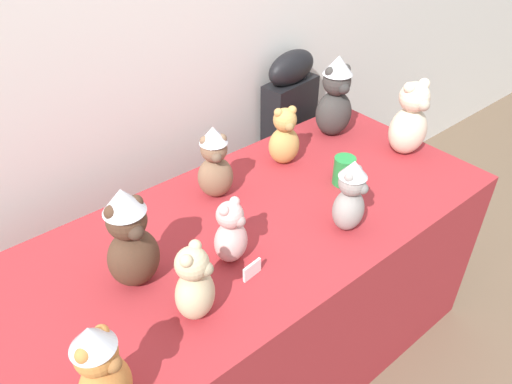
{
  "coord_description": "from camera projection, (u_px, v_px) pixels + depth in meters",
  "views": [
    {
      "loc": [
        -0.83,
        -0.74,
        1.84
      ],
      "look_at": [
        0.0,
        0.25,
        0.89
      ],
      "focal_mm": 34.57,
      "sensor_mm": 36.0,
      "label": 1
    }
  ],
  "objects": [
    {
      "name": "wall_back",
      "position": [
        140.0,
        16.0,
        1.76
      ],
      "size": [
        7.0,
        0.08,
        2.6
      ],
      "primitive_type": "cube",
      "color": "silver",
      "rests_on": "ground_plane"
    },
    {
      "name": "display_table",
      "position": [
        256.0,
        297.0,
        1.9
      ],
      "size": [
        1.76,
        0.8,
        0.77
      ],
      "primitive_type": "cube",
      "color": "maroon",
      "rests_on": "ground_plane"
    },
    {
      "name": "instrument_case",
      "position": [
        288.0,
        152.0,
        2.48
      ],
      "size": [
        0.29,
        0.15,
        1.05
      ],
      "rotation": [
        0.0,
        0.0,
        0.12
      ],
      "color": "black",
      "rests_on": "ground_plane"
    },
    {
      "name": "teddy_bear_blush",
      "position": [
        231.0,
        233.0,
        1.47
      ],
      "size": [
        0.14,
        0.12,
        0.22
      ],
      "rotation": [
        0.0,
        0.0,
        0.29
      ],
      "color": "beige",
      "rests_on": "display_table"
    },
    {
      "name": "teddy_bear_ginger",
      "position": [
        101.0,
        371.0,
        1.05
      ],
      "size": [
        0.16,
        0.16,
        0.28
      ],
      "rotation": [
        0.0,
        0.0,
        0.5
      ],
      "color": "#D17F3D",
      "rests_on": "display_table"
    },
    {
      "name": "teddy_bear_sand",
      "position": [
        194.0,
        284.0,
        1.29
      ],
      "size": [
        0.16,
        0.15,
        0.24
      ],
      "rotation": [
        0.0,
        0.0,
        0.58
      ],
      "color": "#CCB78E",
      "rests_on": "display_table"
    },
    {
      "name": "teddy_bear_ash",
      "position": [
        350.0,
        196.0,
        1.57
      ],
      "size": [
        0.14,
        0.13,
        0.26
      ],
      "rotation": [
        0.0,
        0.0,
        0.26
      ],
      "color": "gray",
      "rests_on": "display_table"
    },
    {
      "name": "teddy_bear_cocoa",
      "position": [
        130.0,
        239.0,
        1.36
      ],
      "size": [
        0.15,
        0.13,
        0.33
      ],
      "rotation": [
        0.0,
        0.0,
        -0.01
      ],
      "color": "#4C3323",
      "rests_on": "display_table"
    },
    {
      "name": "teddy_bear_honey",
      "position": [
        284.0,
        138.0,
        1.9
      ],
      "size": [
        0.15,
        0.14,
        0.24
      ],
      "rotation": [
        0.0,
        0.0,
        -0.32
      ],
      "color": "tan",
      "rests_on": "display_table"
    },
    {
      "name": "teddy_bear_mocha",
      "position": [
        215.0,
        163.0,
        1.71
      ],
      "size": [
        0.16,
        0.15,
        0.28
      ],
      "rotation": [
        0.0,
        0.0,
        -0.43
      ],
      "color": "#7F6047",
      "rests_on": "display_table"
    },
    {
      "name": "teddy_bear_charcoal",
      "position": [
        335.0,
        98.0,
        2.05
      ],
      "size": [
        0.19,
        0.17,
        0.35
      ],
      "rotation": [
        0.0,
        0.0,
        -0.23
      ],
      "color": "#383533",
      "rests_on": "display_table"
    },
    {
      "name": "teddy_bear_cream",
      "position": [
        410.0,
        120.0,
        1.95
      ],
      "size": [
        0.18,
        0.17,
        0.31
      ],
      "rotation": [
        0.0,
        0.0,
        -0.2
      ],
      "color": "beige",
      "rests_on": "display_table"
    },
    {
      "name": "party_cup_green",
      "position": [
        344.0,
        171.0,
        1.82
      ],
      "size": [
        0.08,
        0.08,
        0.11
      ],
      "primitive_type": "cylinder",
      "color": "#238C3D",
      "rests_on": "display_table"
    },
    {
      "name": "name_card_front_middle",
      "position": [
        252.0,
        270.0,
        1.45
      ],
      "size": [
        0.07,
        0.02,
        0.05
      ],
      "primitive_type": "cube",
      "rotation": [
        0.0,
        0.0,
        0.13
      ],
      "color": "white",
      "rests_on": "display_table"
    }
  ]
}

